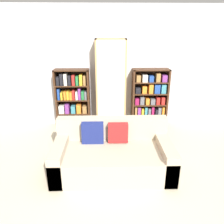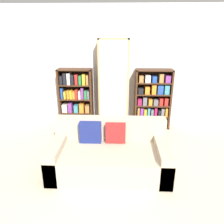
% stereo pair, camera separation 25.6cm
% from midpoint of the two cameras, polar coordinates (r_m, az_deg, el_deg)
% --- Properties ---
extents(ground_plane, '(16.00, 16.00, 0.00)m').
position_cam_midpoint_polar(ground_plane, '(3.20, -3.56, -22.10)').
color(ground_plane, beige).
extents(wall_back, '(6.59, 0.06, 2.70)m').
position_cam_midpoint_polar(wall_back, '(5.10, -2.88, 11.33)').
color(wall_back, silver).
rests_on(wall_back, ground).
extents(couch, '(1.87, 0.96, 0.79)m').
position_cam_midpoint_polar(couch, '(3.62, -1.89, -10.96)').
color(couch, tan).
rests_on(couch, ground).
extents(bookshelf_left, '(0.77, 0.32, 1.36)m').
position_cam_midpoint_polar(bookshelf_left, '(5.14, -11.51, 2.97)').
color(bookshelf_left, '#3D2314').
rests_on(bookshelf_left, ground).
extents(display_cabinet, '(0.66, 0.36, 2.01)m').
position_cam_midpoint_polar(display_cabinet, '(4.95, -1.75, 6.88)').
color(display_cabinet, tan).
rests_on(display_cabinet, ground).
extents(bookshelf_right, '(0.82, 0.32, 1.37)m').
position_cam_midpoint_polar(bookshelf_right, '(5.13, 8.43, 3.26)').
color(bookshelf_right, '#3D2314').
rests_on(bookshelf_right, ground).
extents(wine_bottle, '(0.07, 0.07, 0.34)m').
position_cam_midpoint_polar(wine_bottle, '(4.36, 4.19, -7.19)').
color(wine_bottle, black).
rests_on(wine_bottle, ground).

